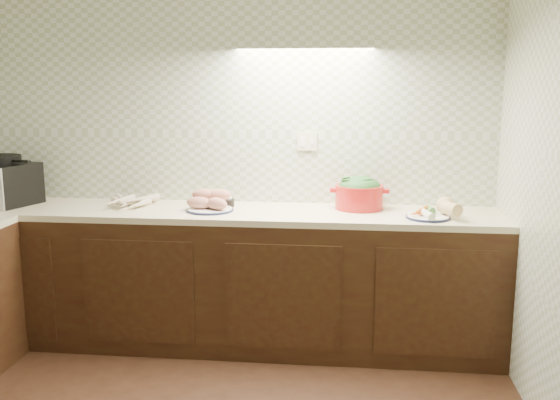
# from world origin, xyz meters

# --- Properties ---
(room) EXTENTS (3.60, 3.60, 2.60)m
(room) POSITION_xyz_m (0.00, 0.00, 1.63)
(room) COLOR black
(room) RESTS_ON ground
(counter) EXTENTS (3.60, 3.60, 0.90)m
(counter) POSITION_xyz_m (-0.68, 0.68, 0.45)
(counter) COLOR black
(counter) RESTS_ON ground
(parsnip_pile) EXTENTS (0.39, 0.43, 0.07)m
(parsnip_pile) POSITION_xyz_m (-0.53, 1.54, 0.93)
(parsnip_pile) COLOR beige
(parsnip_pile) RESTS_ON counter
(sweet_potato_plate) EXTENTS (0.30, 0.30, 0.14)m
(sweet_potato_plate) POSITION_xyz_m (-0.05, 1.47, 0.95)
(sweet_potato_plate) COLOR #13183A
(sweet_potato_plate) RESTS_ON counter
(onion_bowl) EXTENTS (0.13, 0.13, 0.10)m
(onion_bowl) POSITION_xyz_m (0.01, 1.62, 0.94)
(onion_bowl) COLOR black
(onion_bowl) RESTS_ON counter
(dutch_oven) EXTENTS (0.38, 0.31, 0.22)m
(dutch_oven) POSITION_xyz_m (0.90, 1.64, 1.00)
(dutch_oven) COLOR red
(dutch_oven) RESTS_ON counter
(veg_plate) EXTENTS (0.34, 0.33, 0.12)m
(veg_plate) POSITION_xyz_m (1.37, 1.42, 0.94)
(veg_plate) COLOR #13183A
(veg_plate) RESTS_ON counter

